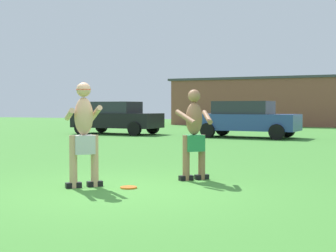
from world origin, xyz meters
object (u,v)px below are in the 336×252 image
object	(u,v)px
player_with_cap	(84,129)
car_blue_mid_lot	(247,119)
player_in_green	(194,133)
car_black_far_end	(116,117)
frisbee	(129,187)

from	to	relation	value
player_with_cap	car_blue_mid_lot	world-z (taller)	player_with_cap
player_with_cap	player_in_green	distance (m)	2.05
player_with_cap	player_in_green	bearing A→B (deg)	47.82
player_in_green	car_blue_mid_lot	xyz separation A→B (m)	(-2.50, 12.36, -0.05)
player_in_green	car_black_far_end	world-z (taller)	player_in_green
frisbee	car_black_far_end	bearing A→B (deg)	121.68
player_in_green	car_blue_mid_lot	world-z (taller)	player_in_green
player_in_green	frisbee	size ratio (longest dim) A/B	5.97
frisbee	car_black_far_end	size ratio (longest dim) A/B	0.06
player_in_green	player_with_cap	bearing A→B (deg)	-132.18
player_with_cap	frisbee	distance (m)	1.23
car_black_far_end	player_with_cap	bearing A→B (deg)	-60.99
car_blue_mid_lot	player_in_green	bearing A→B (deg)	-78.58
player_in_green	car_black_far_end	bearing A→B (deg)	126.32
car_black_far_end	car_blue_mid_lot	bearing A→B (deg)	0.57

